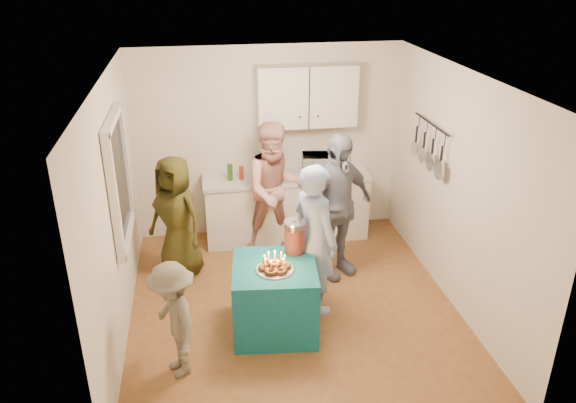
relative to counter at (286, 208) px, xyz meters
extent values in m
plane|color=brown|center=(-0.20, -1.70, -0.43)|extent=(4.00, 4.00, 0.00)
plane|color=white|center=(-0.20, -1.70, 2.17)|extent=(4.00, 4.00, 0.00)
plane|color=silver|center=(-0.20, 0.30, 0.87)|extent=(3.60, 3.60, 0.00)
plane|color=silver|center=(-2.00, -1.70, 0.87)|extent=(4.00, 4.00, 0.00)
plane|color=silver|center=(1.60, -1.70, 0.87)|extent=(4.00, 4.00, 0.00)
cube|color=black|center=(-1.97, -1.40, 1.12)|extent=(0.04, 1.00, 1.20)
cube|color=white|center=(0.00, 0.00, 0.00)|extent=(2.20, 0.58, 0.86)
cube|color=beige|center=(0.00, 0.00, 0.46)|extent=(2.24, 0.62, 0.05)
cube|color=white|center=(0.30, 0.15, 1.52)|extent=(1.30, 0.30, 0.80)
cube|color=black|center=(1.52, -1.00, 1.17)|extent=(0.12, 1.00, 0.60)
imported|color=white|center=(0.47, 0.00, 0.62)|extent=(0.54, 0.40, 0.27)
cube|color=#126777|center=(-0.46, -2.05, -0.05)|extent=(0.94, 0.94, 0.76)
cylinder|color=#B2200E|center=(-0.20, -1.79, 0.50)|extent=(0.22, 0.22, 0.34)
imported|color=#9CB7E3|center=(0.03, -1.72, 0.43)|extent=(0.66, 0.75, 1.71)
imported|color=brown|center=(-1.45, -0.73, 0.33)|extent=(0.88, 0.85, 1.53)
imported|color=#CD6F6A|center=(-0.20, -0.38, 0.45)|extent=(0.94, 0.78, 1.77)
imported|color=#0F1633|center=(0.43, -1.06, 0.47)|extent=(1.15, 0.86, 1.81)
imported|color=#60594D|center=(-1.47, -2.56, 0.16)|extent=(0.66, 0.86, 1.17)
camera|label=1|loc=(-1.13, -6.92, 3.27)|focal=35.00mm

